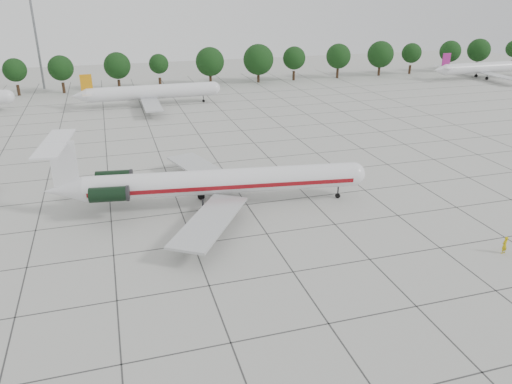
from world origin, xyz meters
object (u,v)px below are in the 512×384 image
floodlight_mast (35,30)px  bg_airliner_e (485,68)px  main_airliner (206,182)px  bg_airliner_c (152,92)px  ground_crew (505,245)px

floodlight_mast → bg_airliner_e: bearing=-9.4°
main_airliner → bg_airliner_c: size_ratio=1.34×
ground_crew → bg_airliner_e: (66.25, 83.18, 1.98)m
bg_airliner_e → floodlight_mast: 119.77m
bg_airliner_e → floodlight_mast: floodlight_mast is taller
bg_airliner_c → floodlight_mast: 38.07m
bg_airliner_e → bg_airliner_c: bearing=-175.5°
bg_airliner_c → main_airliner: bearing=-89.2°
bg_airliner_c → bg_airliner_e: 93.44m
ground_crew → main_airliner: bearing=-51.7°
ground_crew → bg_airliner_c: bg_airliner_c is taller
bg_airliner_c → floodlight_mast: floodlight_mast is taller
main_airliner → bg_airliner_e: size_ratio=1.34×
main_airliner → ground_crew: 32.78m
ground_crew → floodlight_mast: (-51.37, 102.72, 13.35)m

